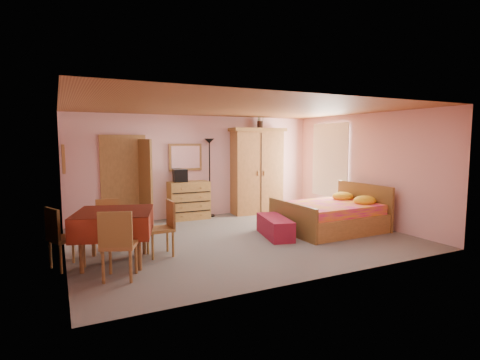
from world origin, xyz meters
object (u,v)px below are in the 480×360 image
wardrobe (256,171)px  bench (275,227)px  wall_mirror (186,157)px  floor_lamp (210,178)px  chair_north (109,225)px  chair_south (119,244)px  stereo (180,176)px  chair_east (160,229)px  chair_west (66,237)px  dining_table (115,237)px  chest_of_drawers (189,200)px  bed (330,208)px  sunflower_vase (260,118)px

wardrobe → bench: bearing=-105.6°
wall_mirror → floor_lamp: 0.82m
wall_mirror → chair_north: (-2.14, -2.18, -1.10)m
chair_south → stereo: bearing=82.2°
chair_south → chair_north: chair_south is taller
chair_east → wall_mirror: bearing=-26.4°
wall_mirror → chair_north: size_ratio=0.95×
floor_lamp → chair_west: (-3.45, -2.74, -0.53)m
wall_mirror → dining_table: size_ratio=0.74×
chest_of_drawers → dining_table: 3.48m
dining_table → bed: bearing=2.9°
wall_mirror → dining_table: (-2.15, -2.95, -1.13)m
sunflower_vase → stereo: bearing=-178.5°
sunflower_vase → chair_east: (-3.48, -2.74, -2.10)m
floor_lamp → dining_table: floor_lamp is taller
wall_mirror → chair_east: wall_mirror is taller
stereo → chair_north: stereo is taller
chest_of_drawers → chair_east: size_ratio=1.06×
bed → floor_lamp: bearing=123.7°
wall_mirror → wardrobe: 1.96m
floor_lamp → chest_of_drawers: bearing=-172.5°
chair_south → bed: bearing=33.8°
stereo → chair_north: (-1.93, -1.97, -0.65)m
dining_table → sunflower_vase: bearing=33.5°
chair_north → chair_east: size_ratio=0.96×
floor_lamp → chair_south: 4.56m
chair_north → stereo: bearing=-133.1°
stereo → wardrobe: (2.11, -0.04, 0.05)m
wall_mirror → sunflower_vase: 2.32m
chair_north → chair_east: (0.74, -0.71, 0.02)m
wardrobe → chair_east: bearing=-137.1°
dining_table → chair_north: bearing=89.2°
floor_lamp → dining_table: size_ratio=1.74×
chest_of_drawers → chair_east: chest_of_drawers is taller
chair_west → wall_mirror: bearing=112.0°
bench → chair_west: 3.90m
bench → chair_north: size_ratio=1.32×
wall_mirror → chair_west: 4.19m
sunflower_vase → chair_north: sunflower_vase is taller
bench → chair_north: 3.22m
bench → chair_west: bearing=-176.9°
wall_mirror → bench: (1.03, -2.66, -1.35)m
floor_lamp → chair_north: (-2.74, -2.05, -0.55)m
dining_table → wardrobe: bearing=33.6°
wardrobe → bed: (0.49, -2.47, -0.66)m
bed → dining_table: size_ratio=1.83×
bed → stereo: bearing=135.0°
wall_mirror → bed: bearing=-49.5°
chest_of_drawers → sunflower_vase: bearing=2.9°
chest_of_drawers → dining_table: chest_of_drawers is taller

